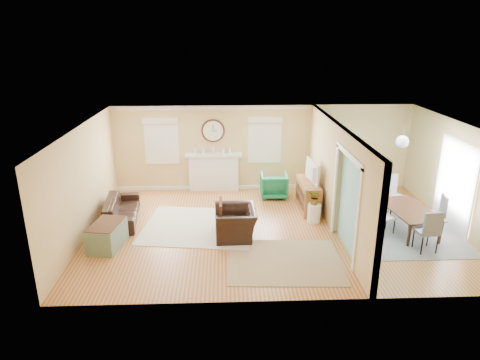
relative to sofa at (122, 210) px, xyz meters
name	(u,v)px	position (x,y,z in m)	size (l,w,h in m)	color
floor	(273,229)	(3.84, -0.70, -0.29)	(9.00, 9.00, 0.00)	brown
wall_back	(263,148)	(3.84, 2.30, 1.01)	(9.00, 0.02, 2.60)	tan
wall_front	(294,236)	(3.84, -3.70, 1.01)	(9.00, 0.02, 2.60)	tan
wall_left	(83,182)	(-0.66, -0.70, 1.01)	(0.02, 6.00, 2.60)	tan
wall_right	(459,177)	(8.34, -0.70, 1.01)	(0.02, 6.00, 2.60)	tan
ceiling	(275,126)	(3.84, -0.70, 2.31)	(9.00, 6.00, 0.02)	white
partition	(334,173)	(5.36, -0.42, 1.07)	(0.17, 6.00, 2.60)	tan
fireplace	(214,172)	(2.34, 2.18, 0.31)	(1.70, 0.30, 1.17)	white
wall_clock	(213,131)	(2.34, 2.27, 1.56)	(0.70, 0.07, 0.70)	#462413
window_left	(161,138)	(0.79, 2.25, 1.37)	(1.05, 0.13, 1.42)	white
window_right	(265,137)	(3.89, 2.25, 1.37)	(1.05, 0.13, 1.42)	white
french_doors	(455,185)	(8.30, -0.70, 0.81)	(0.06, 1.70, 2.20)	white
pendant	(402,142)	(6.84, -0.70, 1.91)	(0.30, 0.30, 0.55)	gold
rug_cream	(199,226)	(2.00, -0.46, -0.28)	(2.70, 2.34, 0.01)	beige
rug_jute	(285,261)	(3.92, -2.29, -0.28)	(2.39, 1.95, 0.01)	tan
rug_grey	(407,231)	(7.15, -0.92, -0.28)	(2.32, 2.90, 0.01)	gray
sofa	(122,210)	(0.00, 0.00, 0.00)	(1.98, 0.78, 0.58)	black
eames_chair	(236,223)	(2.92, -1.05, 0.06)	(1.09, 0.95, 0.71)	black
green_chair	(274,185)	(4.12, 1.52, 0.07)	(0.77, 0.79, 0.72)	#0B6F3C
trunk	(107,235)	(-0.01, -1.46, 0.00)	(0.76, 1.09, 0.58)	slate
credenza	(308,195)	(4.96, 0.55, 0.11)	(0.47, 1.37, 0.80)	#985F34
tv	(309,172)	(4.94, 0.55, 0.80)	(0.99, 0.13, 0.57)	black
garden_stool	(314,213)	(4.95, -0.31, -0.04)	(0.33, 0.33, 0.49)	white
potted_plant	(315,197)	(4.95, -0.31, 0.39)	(0.35, 0.30, 0.38)	#337F33
dining_table	(409,220)	(7.15, -0.92, 0.01)	(1.69, 0.94, 0.59)	#462413
dining_chair_n	(394,192)	(7.17, 0.16, 0.33)	(0.58, 0.58, 1.04)	gray
dining_chair_s	(427,227)	(7.10, -1.93, 0.30)	(0.49, 0.49, 1.00)	gray
dining_chair_w	(386,214)	(6.54, -0.99, 0.21)	(0.47, 0.47, 0.86)	white
dining_chair_e	(435,210)	(7.78, -0.92, 0.25)	(0.47, 0.47, 0.92)	gray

